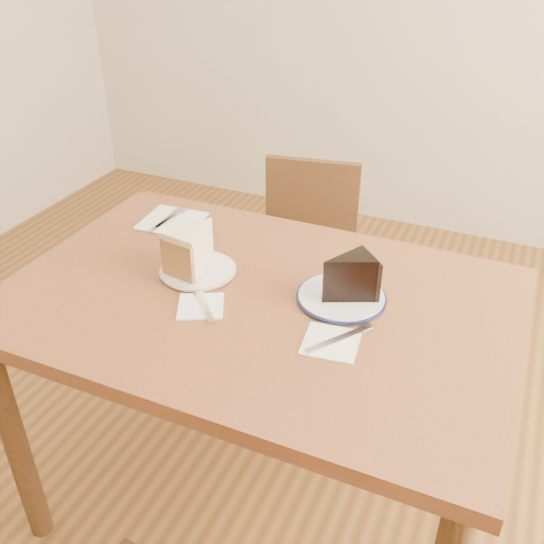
{
  "coord_description": "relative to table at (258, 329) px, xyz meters",
  "views": [
    {
      "loc": [
        0.51,
        -1.07,
        1.56
      ],
      "look_at": [
        0.02,
        0.04,
        0.8
      ],
      "focal_mm": 40.0,
      "sensor_mm": 36.0,
      "label": 1
    }
  ],
  "objects": [
    {
      "name": "ground",
      "position": [
        0.0,
        0.0,
        -0.65
      ],
      "size": [
        4.0,
        4.0,
        0.0
      ],
      "primitive_type": "plane",
      "color": "#543316",
      "rests_on": "ground"
    },
    {
      "name": "plate_cream",
      "position": [
        -0.18,
        0.04,
        0.1
      ],
      "size": [
        0.18,
        0.18,
        0.01
      ],
      "primitive_type": "cylinder",
      "color": "white",
      "rests_on": "table"
    },
    {
      "name": "plate_navy",
      "position": [
        0.19,
        0.07,
        0.1
      ],
      "size": [
        0.2,
        0.2,
        0.01
      ],
      "primitive_type": "cylinder",
      "color": "white",
      "rests_on": "table"
    },
    {
      "name": "knife_navy",
      "position": [
        0.23,
        -0.08,
        0.1
      ],
      "size": [
        0.11,
        0.15,
        0.0
      ],
      "primitive_type": "cube",
      "rotation": [
        0.0,
        0.0,
        -0.61
      ],
      "color": "silver",
      "rests_on": "napkin_navy"
    },
    {
      "name": "napkin_navy",
      "position": [
        0.22,
        -0.1,
        0.1
      ],
      "size": [
        0.13,
        0.13,
        0.0
      ],
      "primitive_type": "cube",
      "rotation": [
        0.0,
        0.0,
        0.13
      ],
      "color": "white",
      "rests_on": "table"
    },
    {
      "name": "fork_spare",
      "position": [
        -0.4,
        0.26,
        0.1
      ],
      "size": [
        0.03,
        0.14,
        0.0
      ],
      "primitive_type": "cube",
      "rotation": [
        0.0,
        0.0,
        -0.1
      ],
      "color": "silver",
      "rests_on": "napkin_spare"
    },
    {
      "name": "table",
      "position": [
        0.0,
        0.0,
        0.0
      ],
      "size": [
        1.2,
        0.8,
        0.75
      ],
      "color": "#542B17",
      "rests_on": "ground"
    },
    {
      "name": "chocolate_cake",
      "position": [
        0.19,
        0.06,
        0.16
      ],
      "size": [
        0.14,
        0.14,
        0.1
      ],
      "primitive_type": null,
      "rotation": [
        0.0,
        0.0,
        2.33
      ],
      "color": "black",
      "rests_on": "plate_navy"
    },
    {
      "name": "knife_spare",
      "position": [
        -0.41,
        0.24,
        0.1
      ],
      "size": [
        0.02,
        0.16,
        0.0
      ],
      "primitive_type": "cube",
      "rotation": [
        0.0,
        0.0,
        0.01
      ],
      "color": "silver",
      "rests_on": "napkin_spare"
    },
    {
      "name": "napkin_spare",
      "position": [
        -0.39,
        0.25,
        0.1
      ],
      "size": [
        0.18,
        0.18,
        0.0
      ],
      "primitive_type": "cube",
      "rotation": [
        0.0,
        0.0,
        0.08
      ],
      "color": "white",
      "rests_on": "table"
    },
    {
      "name": "chair_far",
      "position": [
        -0.13,
        0.65,
        -0.21
      ],
      "size": [
        0.45,
        0.45,
        0.79
      ],
      "rotation": [
        0.0,
        0.0,
        3.31
      ],
      "color": "#351E10",
      "rests_on": "ground"
    },
    {
      "name": "carrot_cake",
      "position": [
        -0.19,
        0.05,
        0.16
      ],
      "size": [
        0.12,
        0.15,
        0.1
      ],
      "primitive_type": null,
      "rotation": [
        0.0,
        0.0,
        -0.18
      ],
      "color": "beige",
      "rests_on": "plate_cream"
    },
    {
      "name": "napkin_cream",
      "position": [
        -0.1,
        -0.09,
        0.1
      ],
      "size": [
        0.14,
        0.14,
        0.0
      ],
      "primitive_type": "cube",
      "rotation": [
        0.0,
        0.0,
        0.45
      ],
      "color": "white",
      "rests_on": "table"
    },
    {
      "name": "fork_cream",
      "position": [
        -0.09,
        -0.09,
        0.1
      ],
      "size": [
        0.11,
        0.11,
        0.0
      ],
      "primitive_type": "cube",
      "rotation": [
        0.0,
        0.0,
        0.76
      ],
      "color": "silver",
      "rests_on": "napkin_cream"
    }
  ]
}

